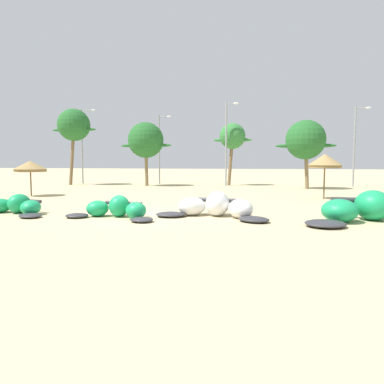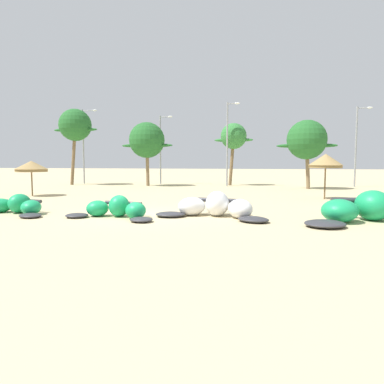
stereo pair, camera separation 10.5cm
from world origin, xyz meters
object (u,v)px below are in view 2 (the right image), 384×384
object	(u,v)px
palm_center_left	(307,140)
lamppost_west_center	(161,146)
lamppost_east	(357,142)
palm_leftmost	(75,126)
beach_umbrella_middle	(326,161)
kite_center	(215,207)
lamppost_west	(85,142)
kite_right_of_center	(378,210)
beach_umbrella_near_van	(31,166)
kite_left	(15,206)
palm_left_of_gap	(234,137)
kite_left_of_center	(116,209)
palm_left	(147,140)
lamppost_east_center	(228,140)

from	to	relation	value
palm_center_left	lamppost_west_center	bearing A→B (deg)	165.51
lamppost_east	palm_leftmost	bearing A→B (deg)	-173.37
beach_umbrella_middle	lamppost_east	xyz separation A→B (m)	(5.13, 14.01, 2.03)
kite_center	beach_umbrella_middle	distance (m)	11.61
lamppost_west	kite_right_of_center	bearing A→B (deg)	-40.04
palm_leftmost	lamppost_west	world-z (taller)	lamppost_west
lamppost_west_center	beach_umbrella_middle	bearing A→B (deg)	-40.31
palm_leftmost	lamppost_east	bearing A→B (deg)	6.63
beach_umbrella_middle	lamppost_west_center	xyz separation A→B (m)	(-16.32, 13.85, 1.87)
beach_umbrella_near_van	palm_center_left	size ratio (longest dim) A/B	0.40
palm_leftmost	kite_left	bearing A→B (deg)	-66.16
palm_left_of_gap	kite_right_of_center	bearing A→B (deg)	-69.57
kite_left_of_center	palm_center_left	world-z (taller)	palm_center_left
kite_right_of_center	palm_left_of_gap	world-z (taller)	palm_left_of_gap
lamppost_west_center	kite_center	bearing A→B (deg)	-66.65
palm_left	lamppost_west	distance (m)	9.11
kite_left_of_center	lamppost_east	bearing A→B (deg)	57.46
lamppost_east_center	palm_left	bearing A→B (deg)	-171.29
lamppost_east	palm_left	bearing A→B (deg)	-171.20
lamppost_west_center	lamppost_east	size ratio (longest dim) A/B	0.96
kite_right_of_center	lamppost_west_center	world-z (taller)	lamppost_west_center
lamppost_east_center	lamppost_east	bearing A→B (deg)	8.85
beach_umbrella_near_van	kite_center	bearing A→B (deg)	-24.98
kite_right_of_center	palm_leftmost	xyz separation A→B (m)	(-26.29, 19.89, 6.24)
lamppost_west	lamppost_east	size ratio (longest dim) A/B	1.07
kite_right_of_center	lamppost_west_center	xyz separation A→B (m)	(-17.12, 23.28, 4.02)
kite_left_of_center	beach_umbrella_middle	world-z (taller)	beach_umbrella_middle
kite_center	beach_umbrella_near_van	size ratio (longest dim) A/B	2.06
kite_left	kite_center	world-z (taller)	kite_center
lamppost_west	palm_leftmost	bearing A→B (deg)	-83.56
kite_left_of_center	lamppost_west_center	size ratio (longest dim) A/B	0.57
beach_umbrella_near_van	kite_right_of_center	bearing A→B (deg)	-17.42
kite_center	palm_leftmost	bearing A→B (deg)	133.92
kite_left	kite_left_of_center	bearing A→B (deg)	-0.48
palm_left	kite_right_of_center	bearing A→B (deg)	-48.47
palm_left	palm_left_of_gap	world-z (taller)	palm_left_of_gap
kite_center	lamppost_east	world-z (taller)	lamppost_east
palm_left_of_gap	kite_left_of_center	bearing A→B (deg)	-96.72
palm_left	palm_left_of_gap	distance (m)	9.65
kite_right_of_center	palm_leftmost	world-z (taller)	palm_leftmost
palm_left_of_gap	lamppost_west	size ratio (longest dim) A/B	0.78
kite_center	palm_leftmost	size ratio (longest dim) A/B	0.64
palm_leftmost	lamppost_east	distance (m)	30.89
kite_left	kite_center	bearing A→B (deg)	6.63
palm_leftmost	lamppost_west	bearing A→B (deg)	96.44
kite_left	lamppost_east_center	world-z (taller)	lamppost_east_center
lamppost_east_center	palm_leftmost	bearing A→B (deg)	-175.10
palm_leftmost	palm_center_left	size ratio (longest dim) A/B	1.30
lamppost_west_center	palm_left	bearing A→B (deg)	-100.82
beach_umbrella_middle	palm_left_of_gap	size ratio (longest dim) A/B	0.45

